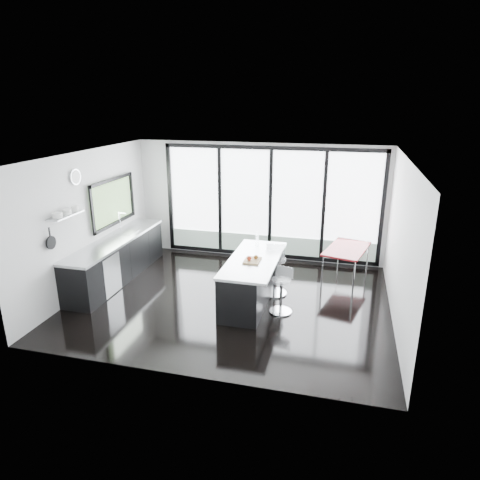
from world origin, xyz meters
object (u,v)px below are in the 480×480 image
(bar_stool_far, at_px, (275,276))
(red_table, at_px, (346,263))
(island, at_px, (250,279))
(bar_stool_near, at_px, (281,296))

(bar_stool_far, height_order, red_table, bar_stool_far)
(island, bearing_deg, bar_stool_far, 45.86)
(bar_stool_near, relative_size, red_table, 0.50)
(bar_stool_far, bearing_deg, bar_stool_near, -81.26)
(bar_stool_near, bearing_deg, island, 169.89)
(island, relative_size, bar_stool_near, 3.30)
(island, xyz_separation_m, bar_stool_far, (0.41, 0.42, -0.06))
(bar_stool_far, distance_m, red_table, 1.77)
(bar_stool_near, relative_size, bar_stool_far, 0.85)
(bar_stool_far, relative_size, red_table, 0.58)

